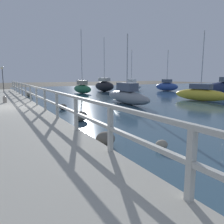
% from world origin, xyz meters
% --- Properties ---
extents(ground_plane, '(120.00, 120.00, 0.00)m').
position_xyz_m(ground_plane, '(0.00, 0.00, 0.00)').
color(ground_plane, '#4C473D').
extents(dock_walkway, '(3.51, 36.00, 0.35)m').
position_xyz_m(dock_walkway, '(0.00, 0.00, 0.18)').
color(dock_walkway, '#B2AD9E').
rests_on(dock_walkway, ground).
extents(railing, '(0.10, 32.50, 1.10)m').
position_xyz_m(railing, '(1.66, -0.00, 1.09)').
color(railing, beige).
rests_on(railing, dock_walkway).
extents(boulder_upstream, '(0.61, 0.55, 0.46)m').
position_xyz_m(boulder_upstream, '(2.89, -4.11, 0.23)').
color(boulder_upstream, '#666056').
rests_on(boulder_upstream, ground).
extents(boulder_water_edge, '(0.36, 0.32, 0.27)m').
position_xyz_m(boulder_water_edge, '(3.49, -8.95, 0.14)').
color(boulder_water_edge, gray).
rests_on(boulder_water_edge, ground).
extents(boulder_near_dock, '(0.49, 0.44, 0.37)m').
position_xyz_m(boulder_near_dock, '(3.13, -0.30, 0.18)').
color(boulder_near_dock, '#666056').
rests_on(boulder_near_dock, ground).
extents(boulder_far_strip, '(0.58, 0.53, 0.44)m').
position_xyz_m(boulder_far_strip, '(2.22, -7.92, 0.22)').
color(boulder_far_strip, '#666056').
rests_on(boulder_far_strip, ground).
extents(boulder_downstream, '(0.74, 0.66, 0.55)m').
position_xyz_m(boulder_downstream, '(2.65, 10.06, 0.28)').
color(boulder_downstream, gray).
rests_on(boulder_downstream, ground).
extents(mooring_bollard, '(0.23, 0.23, 0.45)m').
position_xyz_m(mooring_bollard, '(0.04, 2.21, 0.57)').
color(mooring_bollard, gray).
rests_on(mooring_bollard, dock_walkway).
extents(dock_lamp, '(0.25, 0.25, 2.67)m').
position_xyz_m(dock_lamp, '(0.47, 12.65, 2.31)').
color(dock_lamp, '#2D2D33').
rests_on(dock_lamp, dock_walkway).
extents(sailboat_green, '(1.61, 3.60, 7.35)m').
position_xyz_m(sailboat_green, '(8.81, 11.03, 0.66)').
color(sailboat_green, '#236B42').
rests_on(sailboat_green, water_surface).
extents(sailboat_yellow, '(1.91, 4.77, 5.65)m').
position_xyz_m(sailboat_yellow, '(14.61, -1.13, 0.59)').
color(sailboat_yellow, gold).
rests_on(sailboat_yellow, water_surface).
extents(sailboat_blue, '(2.34, 3.44, 5.50)m').
position_xyz_m(sailboat_blue, '(20.80, 9.60, 0.67)').
color(sailboat_blue, '#2D4C9E').
rests_on(sailboat_blue, water_surface).
extents(sailboat_black, '(2.02, 3.89, 7.04)m').
position_xyz_m(sailboat_black, '(12.71, 12.92, 0.78)').
color(sailboat_black, black).
rests_on(sailboat_black, water_surface).
extents(sailboat_white, '(2.13, 4.14, 5.97)m').
position_xyz_m(sailboat_white, '(18.25, 14.65, 0.61)').
color(sailboat_white, white).
rests_on(sailboat_white, water_surface).
extents(sailboat_gray, '(1.29, 5.76, 5.04)m').
position_xyz_m(sailboat_gray, '(8.16, 0.18, 0.61)').
color(sailboat_gray, gray).
rests_on(sailboat_gray, water_surface).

